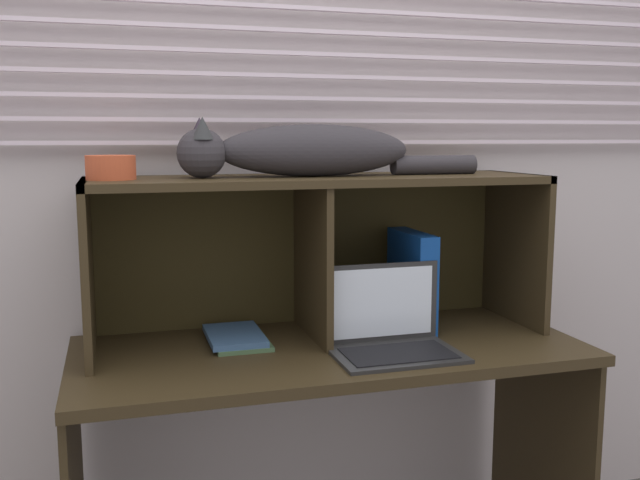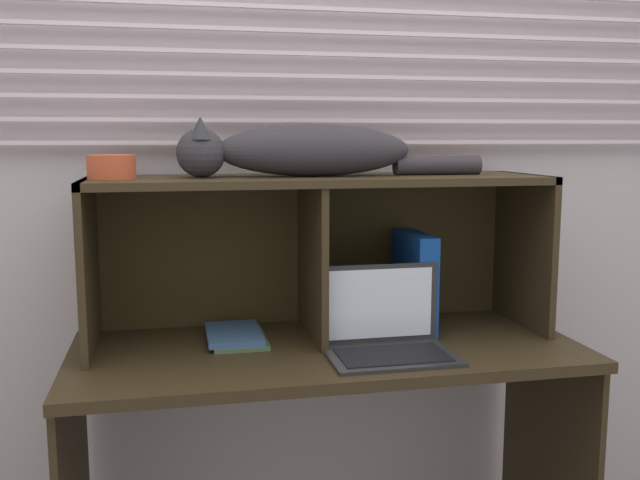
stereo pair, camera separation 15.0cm
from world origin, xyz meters
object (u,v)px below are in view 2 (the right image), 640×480
at_px(cat, 302,151).
at_px(laptop, 387,336).
at_px(book_stack, 236,336).
at_px(binder_upright, 414,282).
at_px(small_basket, 111,167).

relative_size(cat, laptop, 2.62).
height_order(laptop, book_stack, laptop).
distance_m(cat, laptop, 0.56).
bearing_deg(binder_upright, small_basket, 180.00).
bearing_deg(cat, small_basket, -180.00).
bearing_deg(small_basket, book_stack, -0.45).
relative_size(cat, binder_upright, 2.98).
height_order(book_stack, small_basket, small_basket).
xyz_separation_m(binder_upright, small_basket, (-0.85, 0.00, 0.35)).
distance_m(laptop, binder_upright, 0.27).
distance_m(laptop, small_basket, 0.86).
height_order(binder_upright, book_stack, binder_upright).
distance_m(binder_upright, small_basket, 0.92).
bearing_deg(small_basket, cat, 0.00).
relative_size(laptop, binder_upright, 1.13).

